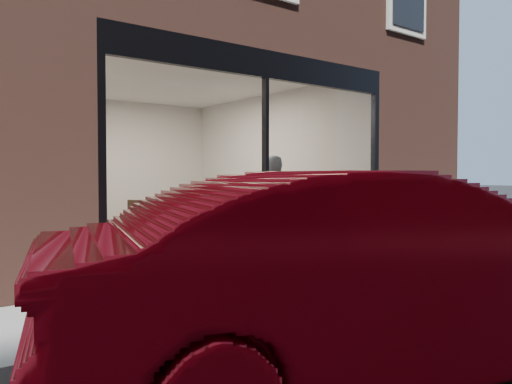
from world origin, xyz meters
TOP-DOWN VIEW (x-y plane):
  - ground at (0.00, 0.00)m, footprint 120.00×120.00m
  - sidewalk_near at (0.00, 1.00)m, footprint 40.00×2.00m
  - kerb_near at (0.00, -0.05)m, footprint 40.00×0.10m
  - host_building_pier_right at (3.75, 8.00)m, footprint 2.50×12.00m
  - host_building_backfill at (0.00, 11.00)m, footprint 5.00×6.00m
  - cafe_floor at (0.00, 5.00)m, footprint 6.00×6.00m
  - cafe_ceiling at (0.00, 5.00)m, footprint 6.00×6.00m
  - cafe_wall_back at (0.00, 7.99)m, footprint 5.00×0.00m
  - cafe_wall_left at (-2.49, 5.00)m, footprint 0.00×6.00m
  - cafe_wall_right at (2.49, 5.00)m, footprint 0.00×6.00m
  - storefront_kick at (0.00, 2.05)m, footprint 5.00×0.10m
  - storefront_header at (0.00, 2.05)m, footprint 5.00×0.10m
  - storefront_mullion at (0.00, 2.05)m, footprint 0.06×0.10m
  - storefront_glass at (0.00, 2.02)m, footprint 4.80×0.00m
  - banquette at (0.00, 2.45)m, footprint 4.00×0.55m
  - person at (0.64, 2.70)m, footprint 0.69×0.53m
  - cafe_table_left at (-1.23, 3.45)m, footprint 0.62×0.62m
  - cafe_table_right at (1.57, 3.00)m, footprint 0.72×0.72m
  - cafe_chair_left at (-1.11, 4.44)m, footprint 0.58×0.58m
  - wall_poster at (-2.45, 5.19)m, footprint 0.02×0.65m
  - parked_car at (-1.87, -1.49)m, footprint 4.54×2.59m

SIDE VIEW (x-z plane):
  - ground at x=0.00m, z-range 0.00..0.00m
  - sidewalk_near at x=0.00m, z-range 0.00..0.01m
  - cafe_floor at x=0.00m, z-range 0.02..0.02m
  - kerb_near at x=0.00m, z-range 0.00..0.12m
  - storefront_kick at x=0.00m, z-range 0.00..0.30m
  - banquette at x=0.00m, z-range 0.00..0.45m
  - cafe_chair_left at x=-1.11m, z-range 0.22..0.26m
  - parked_car at x=-1.87m, z-range 0.00..1.42m
  - cafe_table_left at x=-1.23m, z-range 0.72..0.76m
  - cafe_table_right at x=1.57m, z-range 0.72..0.76m
  - person at x=0.64m, z-range 0.00..1.71m
  - storefront_mullion at x=0.00m, z-range 0.30..2.80m
  - storefront_glass at x=0.00m, z-range -0.85..3.95m
  - cafe_wall_back at x=0.00m, z-range -0.90..4.10m
  - cafe_wall_left at x=-2.49m, z-range -1.40..4.60m
  - cafe_wall_right at x=2.49m, z-range -1.40..4.60m
  - host_building_pier_right at x=3.75m, z-range 0.00..3.20m
  - host_building_backfill at x=0.00m, z-range 0.00..3.20m
  - wall_poster at x=-2.45m, z-range 1.17..2.03m
  - storefront_header at x=0.00m, z-range 2.80..3.20m
  - cafe_ceiling at x=0.00m, z-range 3.19..3.19m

